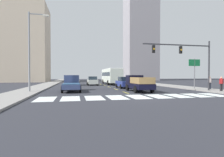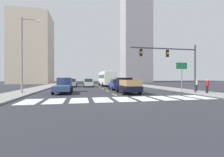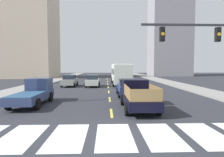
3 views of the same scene
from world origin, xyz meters
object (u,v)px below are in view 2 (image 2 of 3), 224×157
Objects in this scene: city_bus at (106,78)px; sedan_far at (116,84)px; traffic_signal_gantry at (176,59)px; pedestrian_waiting at (207,85)px; pickup_stakebed at (127,86)px; streetlight_left at (23,52)px; pickup_dark at (64,86)px; sedan_near_right at (72,83)px; pedestrian_walking at (196,84)px; direction_sign_green at (182,70)px; sedan_mid at (88,83)px.

city_bus reaches higher than sedan_far.
pedestrian_waiting is at bearing -17.73° from traffic_signal_gantry.
pedestrian_waiting is (8.93, -8.96, 0.26)m from sedan_far.
pickup_stakebed is 17.00m from city_bus.
streetlight_left is at bearing -126.36° from city_bus.
streetlight_left is at bearing 178.95° from pickup_stakebed.
pickup_dark is 0.48× the size of city_bus.
sedan_near_right is at bearing 131.83° from sedan_far.
sedan_near_right is (0.30, 13.18, -0.06)m from pickup_dark.
pedestrian_walking is at bearing -39.64° from sedan_near_right.
pickup_dark is at bearing 126.79° from pedestrian_waiting.
pickup_dark is 1.18× the size of sedan_near_right.
pedestrian_walking is at bearing -2.84° from streetlight_left.
direction_sign_green is at bearing 59.88° from pedestrian_waiting.
pickup_stakebed is at bearing -3.76° from streetlight_left.
sedan_far and sedan_near_right have the same top height.
pickup_stakebed is at bearing -134.21° from pedestrian_walking.
sedan_near_right is at bearing 119.61° from pickup_stakebed.
city_bus is 6.59× the size of pedestrian_walking.
pedestrian_waiting is at bearing -65.39° from city_bus.
traffic_signal_gantry is at bearing -51.03° from sedan_near_right.
sedan_near_right is 2.68× the size of pedestrian_waiting.
traffic_signal_gantry is 5.13× the size of pedestrian_walking.
pickup_stakebed is 15.03m from sedan_mid.
streetlight_left is at bearing 170.61° from traffic_signal_gantry.
streetlight_left is 5.49× the size of pedestrian_walking.
sedan_far is at bearing 21.96° from streetlight_left.
sedan_near_right is 15.45m from streetlight_left.
traffic_signal_gantry is 18.04m from streetlight_left.
pickup_dark is 0.62× the size of traffic_signal_gantry.
direction_sign_green is at bearing -27.32° from sedan_far.
pickup_dark is at bearing -139.14° from pedestrian_walking.
sedan_mid is 2.68× the size of pedestrian_waiting.
sedan_near_right is at bearing 95.52° from pedestrian_waiting.
sedan_near_right is at bearing 90.09° from pickup_dark.
pedestrian_walking reaches higher than sedan_mid.
pickup_dark is (-7.88, 1.76, -0.02)m from pickup_stakebed.
sedan_near_right is 2.68× the size of pedestrian_walking.
streetlight_left is (-4.42, -0.95, 4.05)m from pickup_dark.
traffic_signal_gantry is at bearing -109.53° from pedestrian_walking.
sedan_near_right is at bearing 138.65° from direction_sign_green.
sedan_near_right is 0.49× the size of streetlight_left.
pedestrian_waiting reaches higher than sedan_far.
sedan_far is 11.58m from pedestrian_walking.
city_bus is at bearing 166.77° from pedestrian_walking.
sedan_far is 0.49× the size of streetlight_left.
sedan_mid is 0.52× the size of traffic_signal_gantry.
pedestrian_walking is at bearing -39.45° from direction_sign_green.
streetlight_left reaches higher than traffic_signal_gantry.
sedan_near_right is 0.52× the size of traffic_signal_gantry.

